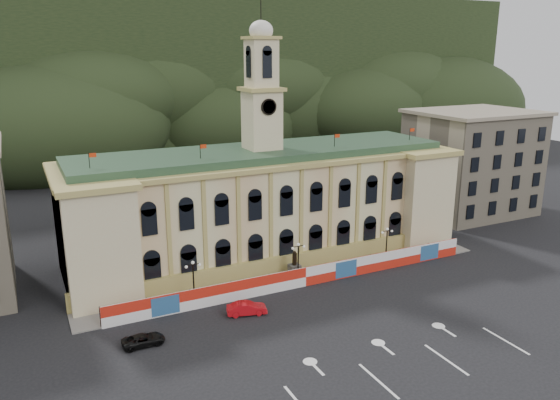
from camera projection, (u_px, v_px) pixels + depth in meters
name	position (u px, v px, depth m)	size (l,w,h in m)	color
ground	(375.00, 340.00, 56.30)	(260.00, 260.00, 0.00)	black
lane_markings	(406.00, 364.00, 51.97)	(26.00, 10.00, 0.02)	white
hill_ridge	(127.00, 84.00, 156.65)	(230.00, 80.00, 64.00)	black
city_hall	(264.00, 202.00, 78.11)	(56.20, 17.60, 37.10)	beige
side_building_right	(472.00, 162.00, 98.87)	(21.00, 17.00, 18.60)	tan
hoarding_fence	(306.00, 277.00, 69.02)	(50.00, 0.44, 2.50)	red
pavement	(295.00, 278.00, 71.63)	(56.00, 5.50, 0.16)	slate
statue	(295.00, 269.00, 71.55)	(1.40, 1.40, 3.72)	#595651
lamp_left	(193.00, 277.00, 64.23)	(1.96, 0.44, 5.15)	black
lamp_center	(298.00, 258.00, 70.19)	(1.96, 0.44, 5.15)	black
lamp_right	(387.00, 242.00, 76.15)	(1.96, 0.44, 5.15)	black
red_sedan	(247.00, 308.00, 61.65)	(4.77, 2.68, 1.49)	red
black_suv	(143.00, 340.00, 55.23)	(4.33, 2.03, 1.20)	black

